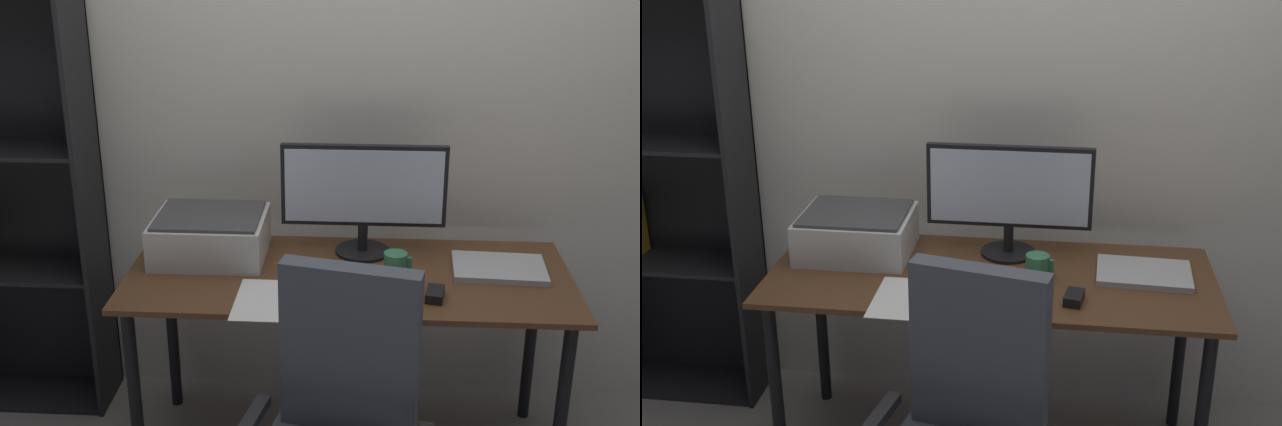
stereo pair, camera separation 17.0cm
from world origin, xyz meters
TOP-DOWN VIEW (x-y plane):
  - back_wall at (0.00, 0.49)m, footprint 6.40×0.10m
  - desk at (0.00, 0.00)m, footprint 1.54×0.65m
  - monitor at (0.05, 0.18)m, footprint 0.59×0.20m
  - keyboard at (0.06, -0.17)m, footprint 0.29×0.12m
  - mouse at (0.29, -0.18)m, footprint 0.07×0.10m
  - coffee_mug at (0.16, -0.02)m, footprint 0.10×0.08m
  - laptop at (0.53, 0.05)m, footprint 0.33×0.25m
  - printer at (-0.51, 0.12)m, footprint 0.40×0.34m
  - paper_sheet at (-0.26, -0.22)m, footprint 0.21×0.30m
  - bookshelf at (-1.35, 0.32)m, footprint 0.67×0.28m

SIDE VIEW (x-z plane):
  - desk at x=0.00m, z-range 0.28..1.02m
  - paper_sheet at x=-0.26m, z-range 0.74..0.74m
  - keyboard at x=0.06m, z-range 0.74..0.76m
  - laptop at x=0.53m, z-range 0.74..0.76m
  - mouse at x=0.29m, z-range 0.74..0.77m
  - coffee_mug at x=0.16m, z-range 0.74..0.83m
  - bookshelf at x=-1.35m, z-range -0.02..1.65m
  - printer at x=-0.51m, z-range 0.74..0.90m
  - monitor at x=0.05m, z-range 0.77..1.18m
  - back_wall at x=0.00m, z-range 0.00..2.60m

